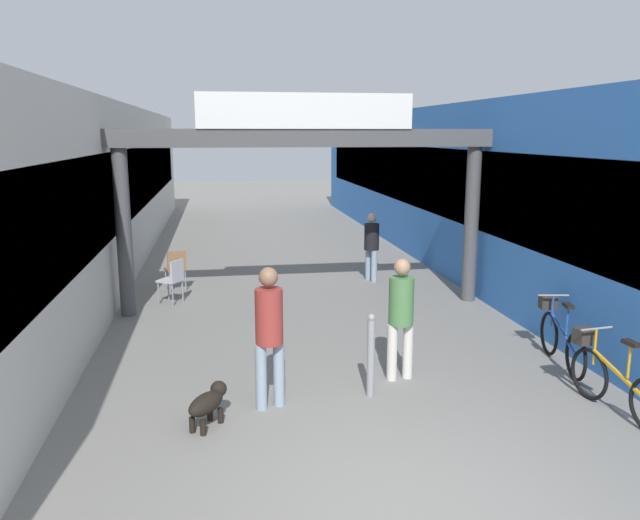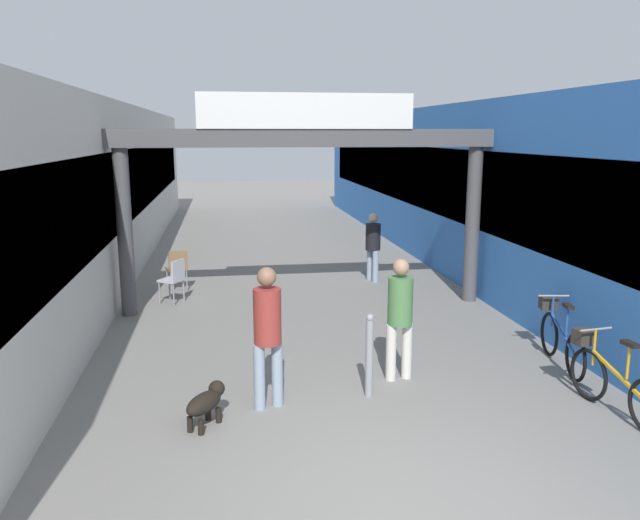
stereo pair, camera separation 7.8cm
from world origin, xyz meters
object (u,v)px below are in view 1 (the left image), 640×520
at_px(pedestrian_companion, 401,311).
at_px(cafe_chair_aluminium_nearer, 173,277).
at_px(cafe_chair_wood_farther, 176,266).
at_px(pedestrian_carrying_crate, 372,243).
at_px(pedestrian_with_dog, 269,328).
at_px(bicycle_blue_second, 559,335).
at_px(dog_on_leash, 209,402).
at_px(bicycle_orange_nearest, 613,378).
at_px(bollard_post_metal, 371,355).

height_order(pedestrian_companion, cafe_chair_aluminium_nearer, pedestrian_companion).
bearing_deg(cafe_chair_wood_farther, pedestrian_carrying_crate, 3.25).
xyz_separation_m(pedestrian_with_dog, pedestrian_carrying_crate, (2.85, 6.39, -0.14)).
relative_size(bicycle_blue_second, cafe_chair_aluminium_nearer, 1.88).
height_order(pedestrian_companion, dog_on_leash, pedestrian_companion).
xyz_separation_m(pedestrian_carrying_crate, bicycle_orange_nearest, (1.24, -7.18, -0.45)).
xyz_separation_m(pedestrian_companion, pedestrian_carrying_crate, (1.01, 5.76, -0.08)).
distance_m(bicycle_orange_nearest, cafe_chair_aluminium_nearer, 8.14).
bearing_deg(pedestrian_companion, pedestrian_with_dog, -161.14).
distance_m(pedestrian_carrying_crate, dog_on_leash, 7.70).
xyz_separation_m(pedestrian_carrying_crate, bollard_post_metal, (-1.55, -6.27, -0.33)).
distance_m(pedestrian_with_dog, bollard_post_metal, 1.39).
xyz_separation_m(bicycle_blue_second, cafe_chair_aluminium_nearer, (-5.82, 4.30, 0.10)).
bearing_deg(dog_on_leash, cafe_chair_aluminium_nearer, 97.83).
distance_m(pedestrian_companion, dog_on_leash, 2.87).
height_order(pedestrian_carrying_crate, cafe_chair_wood_farther, pedestrian_carrying_crate).
bearing_deg(dog_on_leash, pedestrian_carrying_crate, 62.05).
relative_size(dog_on_leash, cafe_chair_aluminium_nearer, 0.73).
xyz_separation_m(dog_on_leash, cafe_chair_wood_farther, (-0.77, 6.54, 0.25)).
bearing_deg(cafe_chair_wood_farther, pedestrian_companion, -58.64).
distance_m(pedestrian_companion, cafe_chair_wood_farther, 6.47).
xyz_separation_m(pedestrian_carrying_crate, cafe_chair_aluminium_nearer, (-4.36, -1.28, -0.35)).
relative_size(cafe_chair_aluminium_nearer, cafe_chair_wood_farther, 1.00).
bearing_deg(cafe_chair_aluminium_nearer, dog_on_leash, -82.17).
distance_m(bicycle_orange_nearest, bicycle_blue_second, 1.61).
bearing_deg(dog_on_leash, cafe_chair_wood_farther, 96.71).
height_order(bicycle_orange_nearest, bollard_post_metal, bollard_post_metal).
bearing_deg(pedestrian_with_dog, bollard_post_metal, 5.50).
height_order(dog_on_leash, cafe_chair_wood_farther, cafe_chair_wood_farther).
height_order(pedestrian_companion, pedestrian_carrying_crate, pedestrian_companion).
bearing_deg(bollard_post_metal, bicycle_blue_second, 12.72).
bearing_deg(bicycle_orange_nearest, pedestrian_with_dog, 169.08).
distance_m(dog_on_leash, bicycle_blue_second, 5.21).
bearing_deg(pedestrian_carrying_crate, cafe_chair_aluminium_nearer, -163.60).
bearing_deg(bicycle_orange_nearest, pedestrian_companion, 147.76).
bearing_deg(pedestrian_with_dog, cafe_chair_wood_farther, 103.86).
bearing_deg(pedestrian_carrying_crate, cafe_chair_wood_farther, -176.75).
relative_size(dog_on_leash, bicycle_orange_nearest, 0.39).
relative_size(bicycle_blue_second, bollard_post_metal, 1.51).
height_order(pedestrian_with_dog, pedestrian_carrying_crate, pedestrian_with_dog).
relative_size(pedestrian_with_dog, cafe_chair_aluminium_nearer, 2.00).
height_order(bicycle_orange_nearest, cafe_chair_wood_farther, bicycle_orange_nearest).
bearing_deg(bicycle_blue_second, bollard_post_metal, -167.28).
height_order(bollard_post_metal, cafe_chair_aluminium_nearer, bollard_post_metal).
xyz_separation_m(pedestrian_companion, cafe_chair_wood_farther, (-3.36, 5.51, -0.43)).
xyz_separation_m(bicycle_orange_nearest, bicycle_blue_second, (0.22, 1.60, 0.00)).
relative_size(dog_on_leash, cafe_chair_wood_farther, 0.73).
bearing_deg(cafe_chair_aluminium_nearer, pedestrian_with_dog, -73.59).
relative_size(pedestrian_with_dog, bicycle_blue_second, 1.06).
bearing_deg(cafe_chair_wood_farther, pedestrian_with_dog, -76.14).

